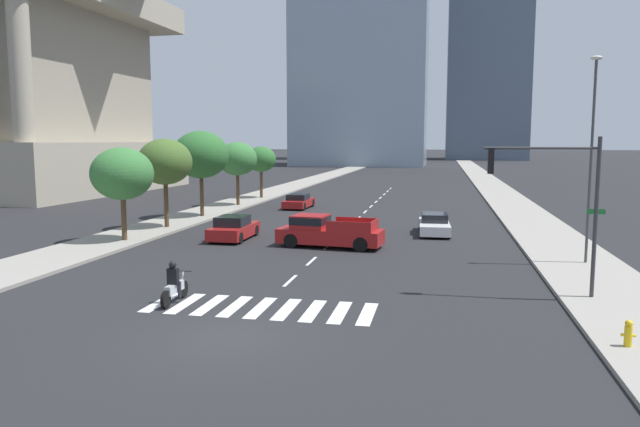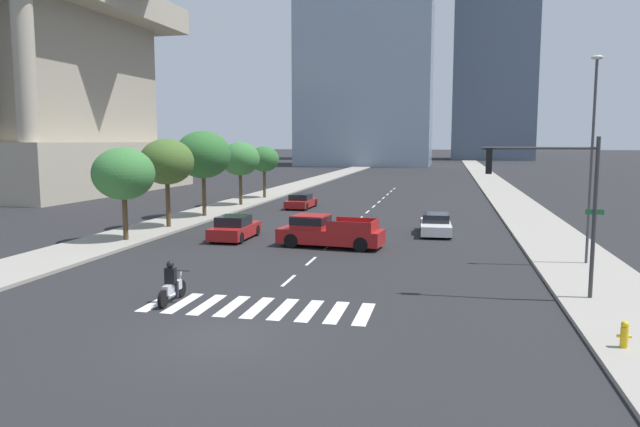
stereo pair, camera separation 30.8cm
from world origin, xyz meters
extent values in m
plane|color=#232326|center=(0.00, 0.00, 0.00)|extent=(800.00, 800.00, 0.00)
cube|color=gray|center=(11.99, 30.00, 0.07)|extent=(4.00, 260.00, 0.15)
cube|color=gray|center=(-11.99, 30.00, 0.07)|extent=(4.00, 260.00, 0.15)
cube|color=silver|center=(-3.60, 3.10, 0.00)|extent=(0.45, 2.60, 0.01)
cube|color=silver|center=(-2.70, 3.10, 0.00)|extent=(0.45, 2.60, 0.01)
cube|color=silver|center=(-1.80, 3.10, 0.00)|extent=(0.45, 2.60, 0.01)
cube|color=silver|center=(-0.90, 3.10, 0.00)|extent=(0.45, 2.60, 0.01)
cube|color=silver|center=(0.00, 3.10, 0.00)|extent=(0.45, 2.60, 0.01)
cube|color=silver|center=(0.90, 3.10, 0.00)|extent=(0.45, 2.60, 0.01)
cube|color=silver|center=(1.80, 3.10, 0.00)|extent=(0.45, 2.60, 0.01)
cube|color=silver|center=(2.70, 3.10, 0.00)|extent=(0.45, 2.60, 0.01)
cube|color=silver|center=(3.60, 3.10, 0.00)|extent=(0.45, 2.60, 0.01)
cube|color=silver|center=(0.00, 7.10, 0.00)|extent=(0.14, 2.00, 0.01)
cube|color=silver|center=(0.00, 11.10, 0.00)|extent=(0.14, 2.00, 0.01)
cube|color=silver|center=(0.00, 15.10, 0.00)|extent=(0.14, 2.00, 0.01)
cube|color=silver|center=(0.00, 19.10, 0.00)|extent=(0.14, 2.00, 0.01)
cube|color=silver|center=(0.00, 23.10, 0.00)|extent=(0.14, 2.00, 0.01)
cube|color=silver|center=(0.00, 27.10, 0.00)|extent=(0.14, 2.00, 0.01)
cube|color=silver|center=(0.00, 31.10, 0.00)|extent=(0.14, 2.00, 0.01)
cube|color=silver|center=(0.00, 35.10, 0.00)|extent=(0.14, 2.00, 0.01)
cube|color=silver|center=(0.00, 39.10, 0.00)|extent=(0.14, 2.00, 0.01)
cube|color=silver|center=(0.00, 43.10, 0.00)|extent=(0.14, 2.00, 0.01)
cube|color=silver|center=(0.00, 47.10, 0.00)|extent=(0.14, 2.00, 0.01)
cube|color=silver|center=(0.00, 51.10, 0.00)|extent=(0.14, 2.00, 0.01)
cube|color=silver|center=(0.00, 55.10, 0.00)|extent=(0.14, 2.00, 0.01)
cylinder|color=black|center=(-3.12, 3.87, 0.30)|extent=(0.13, 0.60, 0.60)
cylinder|color=black|center=(-3.08, 2.40, 0.30)|extent=(0.13, 0.60, 0.60)
cube|color=#B7BABF|center=(-3.10, 3.14, 0.52)|extent=(0.25, 1.18, 0.32)
cylinder|color=#B2B2B7|center=(-3.12, 3.77, 0.60)|extent=(0.07, 0.32, 0.67)
cylinder|color=black|center=(-3.12, 3.82, 0.97)|extent=(0.70, 0.05, 0.04)
cube|color=black|center=(-3.10, 3.04, 0.96)|extent=(0.37, 0.25, 0.55)
sphere|color=black|center=(-3.10, 3.04, 1.36)|extent=(0.26, 0.26, 0.26)
cylinder|color=black|center=(-3.28, 3.13, 0.47)|extent=(0.12, 0.12, 0.55)
cylinder|color=black|center=(-2.92, 3.14, 0.47)|extent=(0.12, 0.12, 0.55)
cube|color=maroon|center=(0.17, 14.91, 0.59)|extent=(5.68, 2.50, 0.75)
cube|color=maroon|center=(-0.92, 15.03, 1.32)|extent=(1.94, 1.94, 0.70)
cube|color=black|center=(-0.92, 15.03, 1.40)|extent=(1.97, 1.98, 0.39)
cube|color=maroon|center=(1.28, 13.87, 1.25)|extent=(2.31, 0.33, 0.55)
cube|color=maroon|center=(1.48, 15.69, 1.25)|extent=(2.31, 0.33, 0.55)
cube|color=maroon|center=(2.53, 14.65, 1.25)|extent=(0.28, 1.83, 0.55)
cylinder|color=black|center=(-1.78, 14.27, 0.38)|extent=(0.78, 0.34, 0.76)
cylinder|color=black|center=(-1.59, 15.96, 0.38)|extent=(0.78, 0.34, 0.76)
cylinder|color=black|center=(1.94, 13.86, 0.38)|extent=(0.78, 0.34, 0.76)
cylinder|color=black|center=(2.13, 15.55, 0.38)|extent=(0.78, 0.34, 0.76)
cube|color=silver|center=(5.50, 20.61, 0.44)|extent=(1.96, 4.71, 0.57)
cube|color=black|center=(5.49, 20.85, 0.98)|extent=(1.64, 2.15, 0.49)
cylinder|color=black|center=(6.36, 19.08, 0.32)|extent=(0.25, 0.65, 0.64)
cylinder|color=black|center=(4.78, 19.01, 0.32)|extent=(0.25, 0.65, 0.64)
cylinder|color=black|center=(6.22, 22.22, 0.32)|extent=(0.25, 0.65, 0.64)
cylinder|color=black|center=(4.64, 22.15, 0.32)|extent=(0.25, 0.65, 0.64)
cube|color=maroon|center=(-5.75, 32.51, 0.45)|extent=(1.92, 4.29, 0.57)
cube|color=black|center=(-5.76, 32.30, 0.97)|extent=(1.63, 1.96, 0.48)
cylinder|color=black|center=(-6.51, 33.97, 0.32)|extent=(0.24, 0.65, 0.64)
cylinder|color=black|center=(-4.90, 33.92, 0.32)|extent=(0.24, 0.65, 0.64)
cylinder|color=black|center=(-6.60, 31.09, 0.32)|extent=(0.24, 0.65, 0.64)
cylinder|color=black|center=(-5.00, 31.04, 0.32)|extent=(0.24, 0.65, 0.64)
cube|color=maroon|center=(-5.66, 16.34, 0.49)|extent=(1.85, 4.23, 0.65)
cube|color=black|center=(-5.66, 16.13, 1.09)|extent=(1.62, 1.91, 0.55)
cylinder|color=black|center=(-6.50, 17.77, 0.32)|extent=(0.22, 0.64, 0.64)
cylinder|color=black|center=(-4.84, 17.77, 0.32)|extent=(0.22, 0.64, 0.64)
cylinder|color=black|center=(-6.48, 14.90, 0.32)|extent=(0.22, 0.64, 0.64)
cylinder|color=black|center=(-4.83, 14.91, 0.32)|extent=(0.22, 0.64, 0.64)
cylinder|color=gold|center=(10.79, 1.01, 0.43)|extent=(0.20, 0.20, 0.55)
sphere|color=gold|center=(10.79, 1.01, 0.77)|extent=(0.20, 0.20, 0.20)
cylinder|color=gold|center=(10.92, 1.01, 0.45)|extent=(0.10, 0.08, 0.08)
cylinder|color=gold|center=(10.66, 1.01, 0.45)|extent=(0.10, 0.08, 0.08)
cylinder|color=#333335|center=(11.09, 6.24, 2.93)|extent=(0.14, 0.14, 5.56)
cylinder|color=#333335|center=(9.19, 6.24, 5.31)|extent=(3.80, 0.10, 0.10)
cube|color=black|center=(7.54, 6.24, 4.86)|extent=(0.20, 0.28, 0.90)
sphere|color=red|center=(7.54, 6.24, 5.16)|extent=(0.18, 0.18, 0.18)
sphere|color=orange|center=(7.54, 6.24, 4.86)|extent=(0.18, 0.18, 0.18)
sphere|color=green|center=(7.54, 6.24, 4.56)|extent=(0.18, 0.18, 0.18)
cube|color=#19662D|center=(11.09, 6.24, 3.15)|extent=(0.60, 0.04, 0.18)
cylinder|color=#3F3F42|center=(12.29, 12.57, 4.59)|extent=(0.12, 0.12, 8.88)
ellipsoid|color=beige|center=(12.29, 12.57, 9.13)|extent=(0.50, 0.24, 0.20)
cylinder|color=#4C3823|center=(-11.19, 14.05, 1.30)|extent=(0.28, 0.28, 2.30)
ellipsoid|color=#387538|center=(-11.19, 14.05, 3.80)|extent=(3.37, 3.37, 2.87)
cylinder|color=#4C3823|center=(-11.19, 19.22, 1.54)|extent=(0.28, 0.28, 2.77)
ellipsoid|color=#426028|center=(-11.19, 19.22, 4.28)|extent=(3.39, 3.39, 2.89)
cylinder|color=#4C3823|center=(-11.19, 24.96, 1.57)|extent=(0.28, 0.28, 2.84)
ellipsoid|color=#2D662D|center=(-11.19, 24.96, 4.60)|extent=(4.01, 4.01, 3.41)
cylinder|color=#4C3823|center=(-11.19, 32.81, 1.44)|extent=(0.28, 0.28, 2.59)
ellipsoid|color=#387538|center=(-11.19, 32.81, 4.08)|extent=(3.34, 3.34, 2.84)
cylinder|color=#4C3823|center=(-11.19, 39.60, 1.43)|extent=(0.28, 0.28, 2.55)
ellipsoid|color=#2D662D|center=(-11.19, 39.60, 3.85)|extent=(2.88, 2.88, 2.45)
cube|color=#A89E89|center=(-41.37, 43.05, 2.73)|extent=(29.76, 29.76, 5.47)
cube|color=gray|center=(-41.37, 43.05, 12.23)|extent=(23.21, 23.21, 13.53)
cylinder|color=#A89E89|center=(-29.20, 29.72, 12.23)|extent=(1.80, 1.80, 13.53)
cube|color=#A89E89|center=(-41.37, 43.05, 20.50)|extent=(29.76, 29.76, 3.00)
camera|label=1|loc=(5.83, -15.54, 5.55)|focal=33.44mm
camera|label=2|loc=(6.13, -15.48, 5.55)|focal=33.44mm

